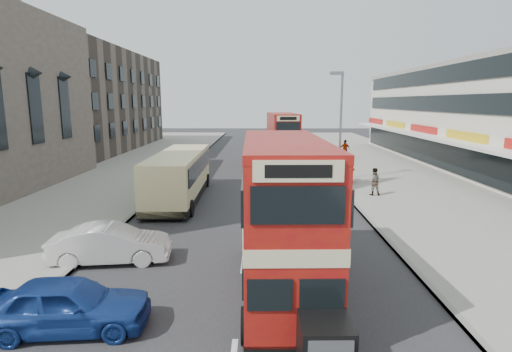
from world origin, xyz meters
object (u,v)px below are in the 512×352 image
(car_right_c, at_px, (307,153))
(pedestrian_near, at_px, (374,181))
(car_left_front, at_px, (111,244))
(pedestrian_far, at_px, (345,149))
(street_lamp, at_px, (340,118))
(bus_main, at_px, (284,217))
(coach, at_px, (179,174))
(car_right_a, at_px, (321,175))
(car_right_b, at_px, (309,169))
(cyclist, at_px, (312,168))
(car_left_near, at_px, (67,305))
(bus_second, at_px, (283,139))

(car_right_c, relative_size, pedestrian_near, 2.21)
(car_left_front, relative_size, car_right_c, 1.13)
(car_right_c, height_order, pedestrian_far, pedestrian_far)
(street_lamp, distance_m, bus_main, 19.25)
(street_lamp, bearing_deg, coach, -150.88)
(bus_main, distance_m, pedestrian_far, 30.39)
(coach, relative_size, car_right_a, 2.27)
(bus_main, xyz_separation_m, car_right_a, (3.73, 17.17, -1.82))
(bus_main, distance_m, pedestrian_near, 14.59)
(car_right_b, xyz_separation_m, cyclist, (0.13, -0.83, 0.24))
(car_right_c, bearing_deg, car_right_b, -8.02)
(street_lamp, xyz_separation_m, car_left_near, (-10.95, -20.61, -4.06))
(bus_second, height_order, car_right_a, bus_second)
(street_lamp, bearing_deg, pedestrian_far, 75.90)
(street_lamp, xyz_separation_m, bus_second, (-3.81, 7.84, -2.29))
(car_right_a, bearing_deg, coach, -66.25)
(bus_second, bearing_deg, bus_main, 82.81)
(street_lamp, bearing_deg, car_right_a, -139.76)
(car_right_c, bearing_deg, cyclist, -6.90)
(bus_second, bearing_deg, street_lamp, 111.71)
(street_lamp, height_order, car_right_b, street_lamp)
(bus_second, xyz_separation_m, pedestrian_near, (5.04, -13.20, -1.46))
(street_lamp, relative_size, coach, 0.80)
(bus_second, bearing_deg, cyclist, 102.22)
(car_right_c, bearing_deg, car_left_near, -19.42)
(bus_second, relative_size, car_right_b, 2.16)
(bus_main, relative_size, car_left_front, 1.96)
(street_lamp, bearing_deg, cyclist, 148.70)
(pedestrian_near, distance_m, pedestrian_far, 16.35)
(pedestrian_near, height_order, cyclist, cyclist)
(car_right_c, distance_m, pedestrian_near, 17.33)
(car_right_b, bearing_deg, bus_main, -8.51)
(bus_main, bearing_deg, car_right_a, -103.63)
(car_right_b, bearing_deg, coach, -47.60)
(bus_main, bearing_deg, car_right_b, -100.38)
(street_lamp, relative_size, car_right_c, 2.10)
(car_right_a, relative_size, car_right_b, 1.12)
(car_left_front, bearing_deg, car_right_b, -35.16)
(bus_second, height_order, car_left_near, bus_second)
(car_left_front, xyz_separation_m, cyclist, (9.67, 17.11, 0.08))
(street_lamp, bearing_deg, car_right_c, 94.67)
(pedestrian_far, bearing_deg, car_right_a, -120.31)
(car_right_a, distance_m, cyclist, 2.37)
(car_left_front, bearing_deg, bus_second, -25.03)
(bus_main, height_order, coach, bus_main)
(pedestrian_far, bearing_deg, bus_second, -166.15)
(street_lamp, distance_m, car_left_near, 23.69)
(car_left_near, xyz_separation_m, car_right_c, (9.98, 32.43, -0.06))
(bus_second, bearing_deg, car_right_a, 100.41)
(bus_second, relative_size, car_right_c, 2.23)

